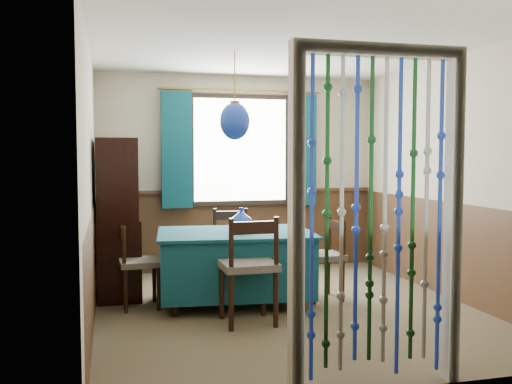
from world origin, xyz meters
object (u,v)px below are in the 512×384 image
object	(u,v)px
chair_far	(232,246)
chair_left	(137,263)
bowl_shelf	(123,186)
dining_table	(235,262)
chair_near	(249,267)
vase_table	(241,220)
pendant_lamp	(235,121)
vase_sideboard	(122,204)
chair_right	(324,256)
sideboard	(117,238)

from	to	relation	value
chair_far	chair_left	size ratio (longest dim) A/B	1.06
chair_left	bowl_shelf	bearing A→B (deg)	-170.36
dining_table	bowl_shelf	xyz separation A→B (m)	(-1.07, 0.60, 0.74)
dining_table	chair_near	size ratio (longest dim) A/B	1.68
chair_left	vase_table	distance (m)	1.10
chair_left	pendant_lamp	bearing A→B (deg)	81.25
chair_left	vase_table	size ratio (longest dim) A/B	3.89
vase_sideboard	chair_near	bearing A→B (deg)	-60.21
pendant_lamp	vase_table	bearing A→B (deg)	25.30
chair_far	bowl_shelf	bearing A→B (deg)	11.41
bowl_shelf	pendant_lamp	bearing A→B (deg)	-29.43
chair_far	vase_sideboard	distance (m)	1.34
vase_sideboard	vase_table	bearing A→B (deg)	-43.71
chair_far	chair_right	xyz separation A→B (m)	(0.82, -0.73, -0.02)
chair_right	sideboard	bearing A→B (deg)	62.66
chair_far	chair_right	bearing A→B (deg)	145.49
pendant_lamp	vase_table	world-z (taller)	pendant_lamp
chair_right	vase_table	bearing A→B (deg)	81.53
pendant_lamp	bowl_shelf	bearing A→B (deg)	150.57
chair_left	sideboard	size ratio (longest dim) A/B	0.50
vase_sideboard	bowl_shelf	bearing A→B (deg)	-90.00
chair_far	vase_table	size ratio (longest dim) A/B	4.13
chair_left	pendant_lamp	xyz separation A→B (m)	(0.95, -0.10, 1.38)
sideboard	vase_table	bearing A→B (deg)	-34.32
vase_table	vase_sideboard	xyz separation A→B (m)	(-1.14, 1.09, 0.09)
chair_left	pendant_lamp	size ratio (longest dim) A/B	0.96
bowl_shelf	chair_right	bearing A→B (deg)	-17.69
sideboard	pendant_lamp	bearing A→B (deg)	-36.99
chair_far	chair_right	world-z (taller)	chair_far
dining_table	chair_left	xyz separation A→B (m)	(-0.95, 0.10, 0.02)
chair_left	vase_sideboard	size ratio (longest dim) A/B	4.22
sideboard	pendant_lamp	size ratio (longest dim) A/B	1.92
chair_right	dining_table	bearing A→B (deg)	83.86
bowl_shelf	vase_table	bearing A→B (deg)	-26.62
bowl_shelf	vase_sideboard	world-z (taller)	bowl_shelf
sideboard	pendant_lamp	xyz separation A→B (m)	(1.13, -0.86, 1.24)
chair_left	sideboard	bearing A→B (deg)	-170.16
dining_table	bowl_shelf	world-z (taller)	bowl_shelf
dining_table	chair_right	bearing A→B (deg)	3.69
chair_far	pendant_lamp	bearing A→B (deg)	87.95
chair_near	chair_far	bearing A→B (deg)	83.15
chair_near	chair_left	bearing A→B (deg)	138.30
chair_left	vase_table	xyz separation A→B (m)	(1.02, -0.06, 0.39)
chair_far	sideboard	xyz separation A→B (m)	(-1.24, 0.16, 0.11)
chair_left	sideboard	xyz separation A→B (m)	(-0.17, 0.76, 0.14)
chair_far	pendant_lamp	distance (m)	1.53
chair_left	dining_table	bearing A→B (deg)	81.25
chair_near	pendant_lamp	bearing A→B (deg)	86.55
chair_far	dining_table	bearing A→B (deg)	87.95
chair_right	bowl_shelf	size ratio (longest dim) A/B	3.60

